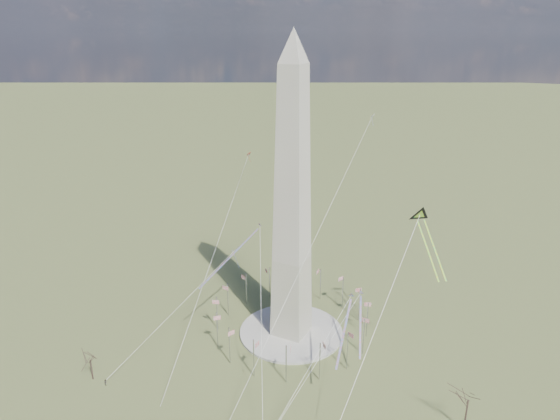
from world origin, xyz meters
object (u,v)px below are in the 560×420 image
at_px(washington_monument, 292,204).
at_px(tree_near, 469,398).
at_px(person_west, 106,382).
at_px(kite_delta_black, 421,219).

height_order(washington_monument, tree_near, washington_monument).
height_order(washington_monument, person_west, washington_monument).
height_order(tree_near, person_west, tree_near).
bearing_deg(kite_delta_black, washington_monument, -17.95).
relative_size(washington_monument, person_west, 52.97).
xyz_separation_m(washington_monument, person_west, (-37.43, -49.74, -47.01)).
distance_m(person_west, kite_delta_black, 107.45).
xyz_separation_m(tree_near, kite_delta_black, (-22.40, 32.62, 34.42)).
relative_size(washington_monument, kite_delta_black, 5.20).
bearing_deg(kite_delta_black, tree_near, 88.13).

